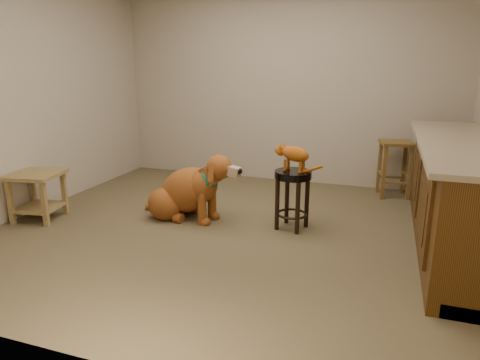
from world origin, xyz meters
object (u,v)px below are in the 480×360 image
at_px(side_table, 37,189).
at_px(tabby_kitten, 293,154).
at_px(wood_stool, 394,168).
at_px(golden_retriever, 188,192).
at_px(padded_stool, 293,188).

bearing_deg(side_table, tabby_kitten, 13.49).
bearing_deg(wood_stool, side_table, -149.37).
height_order(wood_stool, side_table, wood_stool).
distance_m(golden_retriever, tabby_kitten, 1.17).
relative_size(golden_retriever, tabby_kitten, 2.50).
bearing_deg(side_table, wood_stool, 30.63).
bearing_deg(golden_retriever, tabby_kitten, 11.72).
height_order(side_table, golden_retriever, golden_retriever).
height_order(wood_stool, tabby_kitten, tabby_kitten).
relative_size(wood_stool, side_table, 1.21).
distance_m(wood_stool, tabby_kitten, 1.76).
bearing_deg(padded_stool, golden_retriever, -176.68).
distance_m(side_table, tabby_kitten, 2.61).
bearing_deg(padded_stool, wood_stool, 57.25).
xyz_separation_m(side_table, golden_retriever, (1.43, 0.53, -0.04)).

